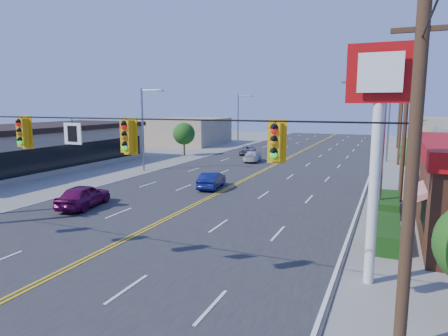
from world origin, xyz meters
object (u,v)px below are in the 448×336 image
at_px(signal_span, 46,148).
at_px(car_silver, 248,150).
at_px(kfc_pylon, 378,117).
at_px(car_magenta, 84,197).
at_px(car_blue, 212,181).
at_px(car_white, 252,157).

bearing_deg(signal_span, car_silver, 98.48).
xyz_separation_m(kfc_pylon, car_silver, (-16.76, 33.85, -5.45)).
distance_m(car_magenta, car_blue, 9.78).
bearing_deg(kfc_pylon, signal_span, -160.22).
bearing_deg(car_magenta, car_silver, -101.08).
relative_size(kfc_pylon, car_white, 2.07).
relative_size(kfc_pylon, car_blue, 2.22).
xyz_separation_m(signal_span, car_silver, (-5.64, 37.85, -4.29)).
relative_size(kfc_pylon, car_magenta, 1.98).
height_order(car_white, car_silver, car_white).
distance_m(car_blue, car_silver, 21.63).
distance_m(car_blue, car_white, 15.26).
height_order(car_blue, car_silver, car_blue).
xyz_separation_m(car_blue, car_white, (-1.87, 15.14, -0.03)).
distance_m(car_magenta, car_silver, 29.55).
bearing_deg(kfc_pylon, car_silver, 116.34).
relative_size(kfc_pylon, car_silver, 2.00).
height_order(signal_span, car_white, signal_span).
xyz_separation_m(car_blue, car_silver, (-4.58, 21.14, -0.04)).
bearing_deg(signal_span, kfc_pylon, 19.78).
relative_size(signal_span, car_magenta, 5.67).
bearing_deg(kfc_pylon, car_blue, 133.78).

